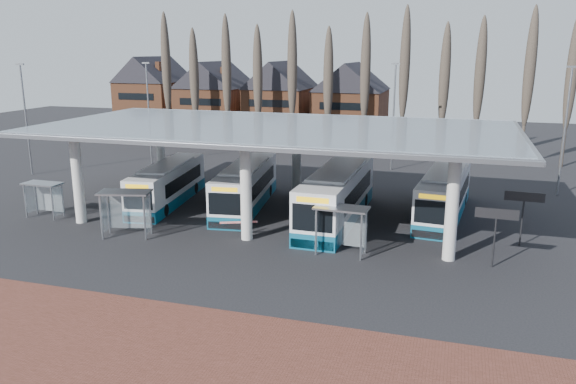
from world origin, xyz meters
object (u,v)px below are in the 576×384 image
(bus_0, at_px, (168,184))
(bus_2, at_px, (337,196))
(bus_1, at_px, (246,187))
(bus_3, at_px, (444,194))
(shelter_0, at_px, (44,192))
(shelter_1, at_px, (126,203))
(shelter_2, at_px, (342,219))

(bus_0, relative_size, bus_2, 0.86)
(bus_1, height_order, bus_3, bus_3)
(shelter_0, height_order, shelter_1, shelter_1)
(shelter_0, distance_m, shelter_1, 8.05)
(bus_1, xyz_separation_m, shelter_2, (8.81, -7.68, 0.52))
(bus_3, xyz_separation_m, shelter_1, (-18.78, -10.44, 0.59))
(bus_0, bearing_deg, shelter_1, -87.56)
(shelter_2, bearing_deg, bus_2, 107.15)
(bus_3, relative_size, shelter_2, 3.83)
(bus_1, bearing_deg, shelter_1, -126.59)
(bus_0, xyz_separation_m, bus_2, (13.24, -0.62, 0.26))
(bus_2, xyz_separation_m, shelter_0, (-19.63, -5.21, 0.09))
(shelter_0, relative_size, shelter_2, 0.86)
(bus_1, bearing_deg, shelter_0, -160.29)
(bus_1, distance_m, bus_2, 7.30)
(bus_3, bearing_deg, shelter_0, -157.22)
(shelter_2, bearing_deg, shelter_0, 179.67)
(bus_1, bearing_deg, bus_3, -0.01)
(bus_3, distance_m, shelter_1, 21.50)
(bus_3, distance_m, shelter_0, 27.89)
(bus_3, relative_size, shelter_0, 4.46)
(bus_1, relative_size, shelter_0, 4.45)
(bus_2, bearing_deg, shelter_0, -164.49)
(bus_1, distance_m, shelter_1, 9.70)
(shelter_0, bearing_deg, shelter_2, -2.96)
(shelter_1, distance_m, shelter_2, 13.48)
(bus_2, bearing_deg, bus_3, 25.69)
(bus_0, distance_m, shelter_1, 7.98)
(bus_1, relative_size, bus_2, 0.91)
(bus_2, distance_m, bus_3, 7.67)
(bus_0, height_order, bus_3, bus_3)
(bus_0, relative_size, shelter_0, 4.20)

